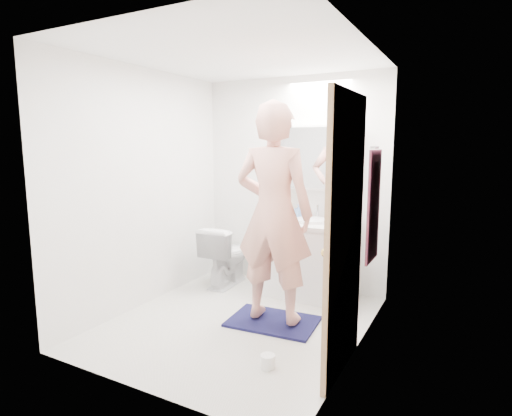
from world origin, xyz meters
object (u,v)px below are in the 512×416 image
Objects in this scene: toilet at (226,255)px; soap_bottle_b at (298,211)px; vanity_cabinet at (310,261)px; person at (274,214)px; medicine_cabinet at (316,158)px; toothbrush_cup at (338,217)px; soap_bottle_a at (289,207)px; toilet_paper_roll at (268,361)px.

soap_bottle_b is (0.78, 0.30, 0.54)m from toilet.
person reaches higher than vanity_cabinet.
medicine_cabinet is 8.43× the size of toothbrush_cup.
soap_bottle_a is at bearing -168.10° from medicine_cabinet.
medicine_cabinet is at bearing 99.57° from toilet_paper_roll.
toothbrush_cup reaches higher than toilet.
medicine_cabinet is at bearing 9.18° from soap_bottle_b.
soap_bottle_b is 1.99m from toilet_paper_roll.
soap_bottle_a reaches higher than toilet.
vanity_cabinet is at bearing -176.05° from toilet.
person is 8.16× the size of soap_bottle_a.
vanity_cabinet is 8.62× the size of toothbrush_cup.
toilet is 0.94m from soap_bottle_a.
toothbrush_cup is 1.90m from toilet_paper_roll.
soap_bottle_b is at bearing 105.57° from toilet_paper_roll.
medicine_cabinet is at bearing -95.07° from person.
person is at bearing 140.74° from toilet.
medicine_cabinet is 0.69m from toothbrush_cup.
toilet_paper_roll is (0.58, -1.70, -0.89)m from soap_bottle_a.
soap_bottle_b is 0.47m from toothbrush_cup.
soap_bottle_a is (-0.28, -0.06, -0.56)m from medicine_cabinet.
soap_bottle_a is at bearing -78.82° from person.
toothbrush_cup is (0.29, 0.99, -0.16)m from person.
person is at bearing -90.54° from medicine_cabinet.
medicine_cabinet is 0.45× the size of person.
soap_bottle_b reaches higher than toilet.
toilet_paper_roll is (0.30, -1.76, -1.45)m from medicine_cabinet.
soap_bottle_a is 0.11m from soap_bottle_b.
medicine_cabinet is at bearing 169.93° from toothbrush_cup.
toilet_paper_roll is at bearing 128.71° from toilet.
soap_bottle_b is at bearing 177.55° from toothbrush_cup.
soap_bottle_b is (-0.18, 1.01, -0.14)m from person.
toilet is at bearing -41.17° from person.
soap_bottle_a is 2.01m from toilet_paper_roll.
medicine_cabinet reaches higher than vanity_cabinet.
vanity_cabinet is 1.61m from toilet_paper_roll.
soap_bottle_b is at bearing -84.62° from person.
vanity_cabinet is 0.56m from toothbrush_cup.
toilet_paper_roll is (1.27, -1.44, -0.31)m from toilet.
vanity_cabinet is at bearing -39.63° from soap_bottle_b.
vanity_cabinet is 5.82× the size of soap_bottle_b.
medicine_cabinet is 1.53m from toilet.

